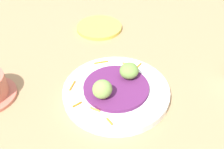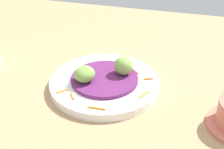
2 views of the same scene
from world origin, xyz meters
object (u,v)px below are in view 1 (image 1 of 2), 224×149
at_px(guac_scoop_left, 129,71).
at_px(guac_scoop_center, 102,89).
at_px(side_plate_small, 99,27).
at_px(main_plate, 116,92).

relative_size(guac_scoop_left, guac_scoop_center, 1.07).
distance_m(guac_scoop_left, side_plate_small, 0.28).
height_order(guac_scoop_left, guac_scoop_center, guac_scoop_center).
distance_m(guac_scoop_center, side_plate_small, 0.34).
xyz_separation_m(main_plate, side_plate_small, (-0.02, -0.30, -0.00)).
bearing_deg(guac_scoop_left, main_plate, 33.77).
distance_m(main_plate, guac_scoop_left, 0.06).
xyz_separation_m(guac_scoop_left, side_plate_small, (0.01, -0.28, -0.04)).
bearing_deg(side_plate_small, guac_scoop_center, 79.31).
relative_size(main_plate, guac_scoop_left, 5.32).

